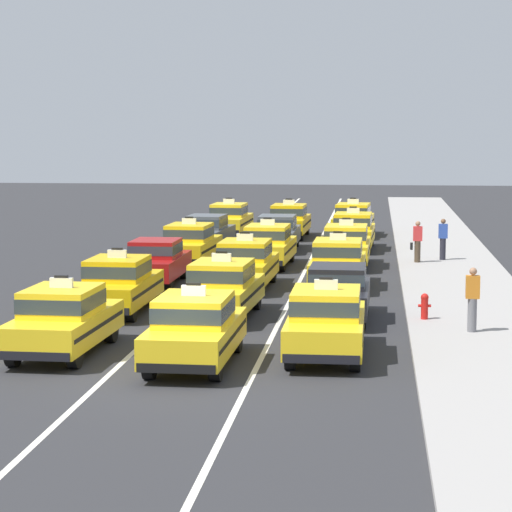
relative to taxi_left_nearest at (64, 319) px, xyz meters
name	(u,v)px	position (x,y,z in m)	size (l,w,h in m)	color
ground_plane	(179,378)	(3.23, -2.14, -0.88)	(160.00, 160.00, 0.00)	#2B2B2D
lane_stripe_left_center	(229,263)	(1.63, 17.86, -0.87)	(0.14, 80.00, 0.01)	silver
lane_stripe_center_right	(308,264)	(4.83, 17.86, -0.87)	(0.14, 80.00, 0.01)	silver
sidewalk_curb	(458,283)	(10.43, 12.86, -0.80)	(4.00, 90.00, 0.15)	#9E9993
taxi_left_nearest	(64,319)	(0.00, 0.00, 0.00)	(1.94, 4.61, 1.96)	black
taxi_left_second	(118,283)	(-0.08, 5.97, 0.00)	(1.86, 4.58, 1.96)	black
sedan_left_third	(156,260)	(-0.15, 11.85, -0.03)	(1.79, 4.31, 1.58)	black
taxi_left_fourth	(190,243)	(0.13, 17.14, 0.00)	(2.01, 4.64, 1.96)	black
sedan_left_fifth	(207,231)	(-0.02, 22.47, -0.03)	(2.06, 4.42, 1.58)	black
taxi_left_sixth	(229,219)	(0.15, 28.71, 0.00)	(1.96, 4.62, 1.96)	black
taxi_center_nearest	(195,328)	(3.38, -0.87, 0.00)	(1.89, 4.59, 1.96)	black
taxi_center_second	(222,288)	(3.12, 5.44, 0.00)	(2.02, 4.64, 1.96)	black
taxi_center_third	(245,263)	(3.09, 11.19, 0.00)	(1.93, 4.60, 1.96)	black
taxi_center_fourth	(268,245)	(3.28, 17.04, 0.00)	(1.96, 4.61, 1.96)	black
sedan_center_fifth	(277,232)	(3.14, 22.70, -0.03)	(1.80, 4.32, 1.58)	black
taxi_center_sixth	(289,220)	(3.20, 28.39, 0.00)	(1.95, 4.61, 1.96)	black
taxi_right_nearest	(326,321)	(6.36, 0.41, 0.00)	(1.83, 4.56, 1.96)	black
sedan_right_second	(338,291)	(6.46, 5.44, -0.03)	(1.81, 4.32, 1.58)	black
taxi_right_third	(338,262)	(6.24, 11.73, 0.00)	(1.88, 4.58, 1.96)	black
taxi_right_fourth	(346,245)	(6.37, 17.28, 0.00)	(1.89, 4.59, 1.96)	black
taxi_right_fifth	(353,230)	(6.51, 23.32, 0.00)	(1.96, 4.62, 1.96)	black
taxi_right_sixth	(353,219)	(6.38, 29.35, 0.00)	(2.11, 4.67, 1.96)	black
pedestrian_near_crosswalk	(417,242)	(9.17, 17.91, 0.09)	(0.47, 0.24, 1.64)	#473828
pedestrian_mid_block	(443,239)	(10.23, 18.81, 0.12)	(0.36, 0.24, 1.67)	#23232D
pedestrian_by_storefront	(472,299)	(10.07, 3.28, 0.14)	(0.36, 0.24, 1.70)	slate
fire_hydrant	(425,305)	(8.91, 5.02, -0.33)	(0.36, 0.22, 0.73)	red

